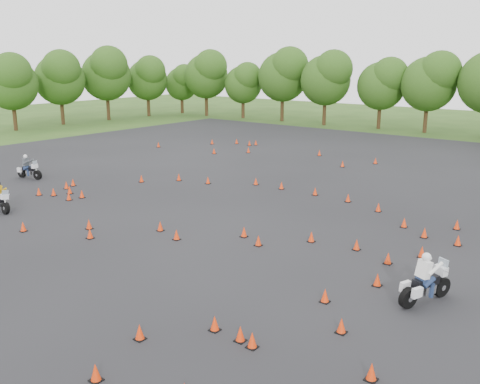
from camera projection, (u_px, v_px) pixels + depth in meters
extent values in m
plane|color=#2D5119|center=(186.00, 234.00, 24.50)|extent=(140.00, 140.00, 0.00)
plane|color=black|center=(263.00, 206.00, 29.08)|extent=(62.00, 62.00, 0.00)
cone|color=red|center=(371.00, 372.00, 13.34)|extent=(0.26, 0.26, 0.45)
cone|color=red|center=(258.00, 241.00, 22.92)|extent=(0.26, 0.26, 0.45)
cone|color=red|center=(388.00, 258.00, 20.89)|extent=(0.26, 0.26, 0.45)
cone|color=red|center=(348.00, 198.00, 29.88)|extent=(0.26, 0.26, 0.45)
cone|color=red|center=(458.00, 241.00, 22.92)|extent=(0.26, 0.26, 0.45)
cone|color=red|center=(248.00, 150.00, 45.39)|extent=(0.26, 0.26, 0.45)
cone|color=red|center=(375.00, 161.00, 40.65)|extent=(0.26, 0.26, 0.45)
cone|color=red|center=(341.00, 326.00, 15.64)|extent=(0.26, 0.26, 0.45)
cone|color=red|center=(378.00, 207.00, 28.01)|extent=(0.26, 0.26, 0.45)
cone|color=red|center=(240.00, 334.00, 15.18)|extent=(0.26, 0.26, 0.45)
cone|color=red|center=(457.00, 225.00, 25.10)|extent=(0.26, 0.26, 0.45)
cone|color=red|center=(214.00, 151.00, 44.89)|extent=(0.26, 0.26, 0.45)
cone|color=red|center=(249.00, 143.00, 49.12)|extent=(0.26, 0.26, 0.45)
cone|color=red|center=(89.00, 224.00, 25.15)|extent=(0.26, 0.26, 0.45)
cone|color=red|center=(252.00, 340.00, 14.84)|extent=(0.26, 0.26, 0.45)
cone|color=red|center=(158.00, 145.00, 48.19)|extent=(0.26, 0.26, 0.45)
cone|color=red|center=(69.00, 196.00, 30.24)|extent=(0.26, 0.26, 0.45)
cone|color=red|center=(244.00, 232.00, 24.04)|extent=(0.26, 0.26, 0.45)
cone|color=red|center=(357.00, 245.00, 22.41)|extent=(0.26, 0.26, 0.45)
cone|color=red|center=(325.00, 296.00, 17.62)|extent=(0.26, 0.26, 0.45)
cone|color=red|center=(237.00, 141.00, 50.14)|extent=(0.26, 0.26, 0.45)
cone|color=red|center=(141.00, 179.00, 34.66)|extent=(0.26, 0.26, 0.45)
cone|color=red|center=(256.00, 143.00, 49.34)|extent=(0.26, 0.26, 0.45)
cone|color=red|center=(311.00, 237.00, 23.40)|extent=(0.26, 0.26, 0.45)
cone|color=red|center=(73.00, 182.00, 33.61)|extent=(0.26, 0.26, 0.45)
cone|color=red|center=(315.00, 192.00, 31.34)|extent=(0.26, 0.26, 0.45)
cone|color=red|center=(424.00, 233.00, 23.94)|extent=(0.26, 0.26, 0.45)
cone|color=red|center=(160.00, 226.00, 24.88)|extent=(0.26, 0.26, 0.45)
cone|color=red|center=(176.00, 235.00, 23.67)|extent=(0.26, 0.26, 0.45)
cone|color=red|center=(66.00, 185.00, 32.88)|extent=(0.26, 0.26, 0.45)
cone|color=red|center=(70.00, 190.00, 31.68)|extent=(0.26, 0.26, 0.45)
cone|color=red|center=(23.00, 227.00, 24.81)|extent=(0.26, 0.26, 0.45)
cone|color=red|center=(319.00, 153.00, 44.02)|extent=(0.26, 0.26, 0.45)
cone|color=red|center=(90.00, 234.00, 23.84)|extent=(0.26, 0.26, 0.45)
cone|color=red|center=(179.00, 177.00, 35.08)|extent=(0.26, 0.26, 0.45)
cone|color=red|center=(82.00, 194.00, 30.75)|extent=(0.26, 0.26, 0.45)
cone|color=red|center=(377.00, 280.00, 18.87)|extent=(0.26, 0.26, 0.45)
cone|color=red|center=(53.00, 192.00, 31.22)|extent=(0.26, 0.26, 0.45)
cone|color=red|center=(212.00, 142.00, 49.88)|extent=(0.26, 0.26, 0.45)
cone|color=red|center=(208.00, 180.00, 34.19)|extent=(0.26, 0.26, 0.45)
cone|color=red|center=(96.00, 373.00, 13.31)|extent=(0.26, 0.26, 0.45)
cone|color=red|center=(422.00, 252.00, 21.57)|extent=(0.26, 0.26, 0.45)
cone|color=red|center=(256.00, 181.00, 33.90)|extent=(0.26, 0.26, 0.45)
cone|color=red|center=(404.00, 223.00, 25.40)|extent=(0.26, 0.26, 0.45)
cone|color=red|center=(343.00, 164.00, 39.46)|extent=(0.26, 0.26, 0.45)
cone|color=red|center=(215.00, 324.00, 15.78)|extent=(0.26, 0.26, 0.45)
cone|color=red|center=(281.00, 186.00, 32.80)|extent=(0.26, 0.26, 0.45)
cone|color=red|center=(140.00, 332.00, 15.27)|extent=(0.26, 0.26, 0.45)
cone|color=red|center=(39.00, 192.00, 31.31)|extent=(0.26, 0.26, 0.45)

